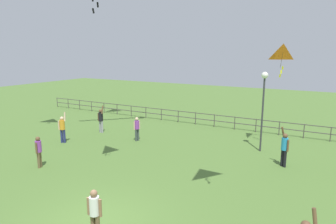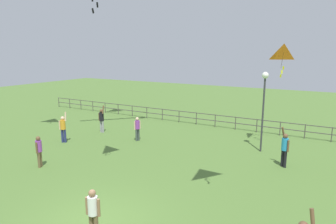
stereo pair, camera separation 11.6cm
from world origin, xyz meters
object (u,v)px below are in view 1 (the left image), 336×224
(person_3, at_px, (137,127))
(person_4, at_px, (39,150))
(person_0, at_px, (101,119))
(person_7, at_px, (95,211))
(lamppost, at_px, (264,94))
(person_6, at_px, (62,127))
(kite_3, at_px, (283,53))
(person_2, at_px, (284,147))

(person_3, relative_size, person_4, 0.98)
(person_0, xyz_separation_m, person_7, (8.05, -9.33, -0.05))
(person_4, bearing_deg, lamppost, 41.24)
(person_0, bearing_deg, person_6, -99.42)
(person_3, height_order, person_7, person_7)
(person_3, bearing_deg, lamppost, 13.75)
(lamppost, height_order, person_3, lamppost)
(person_3, bearing_deg, person_0, 173.52)
(lamppost, distance_m, kite_3, 2.59)
(lamppost, relative_size, person_0, 2.31)
(person_2, xyz_separation_m, kite_3, (-0.85, 3.00, 4.46))
(person_2, distance_m, kite_3, 5.44)
(lamppost, height_order, kite_3, kite_3)
(kite_3, bearing_deg, person_4, -136.77)
(person_0, relative_size, person_4, 1.25)
(person_4, bearing_deg, person_6, 122.67)
(person_3, bearing_deg, kite_3, 20.49)
(person_4, height_order, kite_3, kite_3)
(person_0, bearing_deg, person_7, -49.23)
(lamppost, xyz_separation_m, person_3, (-7.23, -1.77, -2.37))
(kite_3, bearing_deg, person_0, -167.01)
(person_6, bearing_deg, lamppost, 21.44)
(person_0, relative_size, person_2, 0.98)
(lamppost, bearing_deg, person_7, -102.90)
(person_0, distance_m, person_6, 2.96)
(person_4, height_order, person_6, person_6)
(lamppost, xyz_separation_m, person_4, (-8.81, -7.72, -2.35))
(person_2, distance_m, person_7, 9.75)
(person_0, height_order, person_2, person_2)
(person_6, distance_m, person_7, 10.68)
(person_0, height_order, person_6, person_6)
(person_0, xyz_separation_m, person_6, (-0.48, -2.92, 0.00))
(person_2, relative_size, person_3, 1.30)
(person_0, relative_size, person_6, 1.00)
(person_0, xyz_separation_m, person_2, (12.02, -0.43, 0.02))
(person_3, xyz_separation_m, person_6, (-3.76, -2.55, 0.10))
(kite_3, bearing_deg, person_7, -104.67)
(person_4, relative_size, person_7, 0.97)
(person_6, distance_m, kite_3, 13.64)
(lamppost, bearing_deg, kite_3, 60.76)
(lamppost, distance_m, person_7, 11.25)
(lamppost, height_order, person_6, lamppost)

